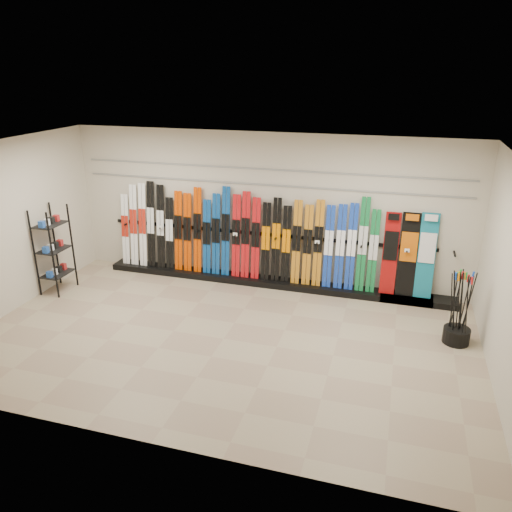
% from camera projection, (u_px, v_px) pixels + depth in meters
% --- Properties ---
extents(floor, '(8.00, 8.00, 0.00)m').
position_uv_depth(floor, '(224.00, 339.00, 8.09)').
color(floor, gray).
rests_on(floor, ground).
extents(back_wall, '(8.00, 0.00, 8.00)m').
position_uv_depth(back_wall, '(265.00, 210.00, 9.79)').
color(back_wall, beige).
rests_on(back_wall, floor).
extents(left_wall, '(0.00, 5.00, 5.00)m').
position_uv_depth(left_wall, '(4.00, 229.00, 8.61)').
color(left_wall, beige).
rests_on(left_wall, floor).
extents(right_wall, '(0.00, 5.00, 5.00)m').
position_uv_depth(right_wall, '(510.00, 283.00, 6.50)').
color(right_wall, beige).
rests_on(right_wall, floor).
extents(ceiling, '(8.00, 8.00, 0.00)m').
position_uv_depth(ceiling, '(219.00, 153.00, 7.02)').
color(ceiling, silver).
rests_on(ceiling, back_wall).
extents(ski_rack_base, '(8.00, 0.40, 0.12)m').
position_uv_depth(ski_rack_base, '(272.00, 282.00, 10.05)').
color(ski_rack_base, black).
rests_on(ski_rack_base, floor).
extents(skis, '(5.36, 0.21, 1.81)m').
position_uv_depth(skis, '(240.00, 237.00, 9.95)').
color(skis, white).
rests_on(skis, ski_rack_base).
extents(snowboards, '(0.94, 0.24, 1.58)m').
position_uv_depth(snowboards, '(409.00, 255.00, 9.15)').
color(snowboards, '#990C0C').
rests_on(snowboards, ski_rack_base).
extents(accessory_rack, '(0.40, 0.60, 1.69)m').
position_uv_depth(accessory_rack, '(54.00, 250.00, 9.55)').
color(accessory_rack, black).
rests_on(accessory_rack, floor).
extents(pole_bin, '(0.42, 0.42, 0.25)m').
position_uv_depth(pole_bin, '(456.00, 335.00, 7.94)').
color(pole_bin, black).
rests_on(pole_bin, floor).
extents(ski_poles, '(0.39, 0.34, 1.18)m').
position_uv_depth(ski_poles, '(459.00, 308.00, 7.78)').
color(ski_poles, black).
rests_on(ski_poles, pole_bin).
extents(slatwall_rail_0, '(7.60, 0.02, 0.03)m').
position_uv_depth(slatwall_rail_0, '(265.00, 185.00, 9.60)').
color(slatwall_rail_0, gray).
rests_on(slatwall_rail_0, back_wall).
extents(slatwall_rail_1, '(7.60, 0.02, 0.03)m').
position_uv_depth(slatwall_rail_1, '(265.00, 169.00, 9.49)').
color(slatwall_rail_1, gray).
rests_on(slatwall_rail_1, back_wall).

